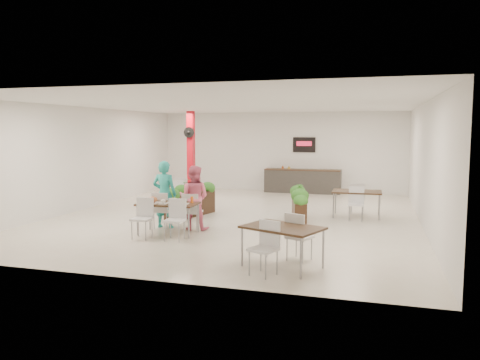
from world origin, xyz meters
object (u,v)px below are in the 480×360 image
service_counter (302,180)px  side_table_c (282,233)px  main_table (168,208)px  planter_left (191,198)px  red_column (191,152)px  diner_man (165,194)px  planter_right (299,203)px  diner_woman (194,198)px  side_table_b (357,195)px  side_table_a (179,188)px

service_counter → side_table_c: size_ratio=1.81×
main_table → planter_left: (-0.34, 2.27, -0.11)m
red_column → main_table: 6.88m
red_column → diner_man: size_ratio=1.87×
diner_man → planter_right: diner_man is taller
red_column → main_table: size_ratio=1.92×
service_counter → diner_woman: size_ratio=1.87×
service_counter → red_column: bearing=-155.0°
diner_man → side_table_b: diner_man is taller
main_table → diner_man: 0.79m
service_counter → main_table: size_ratio=1.80×
main_table → side_table_b: (4.24, 3.57, 0.01)m
side_table_a → side_table_b: (5.52, -0.01, 0.02)m
red_column → side_table_a: 3.18m
red_column → diner_man: 6.12m
main_table → red_column: bearing=107.6°
diner_man → side_table_b: bearing=-150.2°
planter_right → side_table_b: (1.47, 1.18, 0.14)m
planter_left → planter_right: bearing=2.3°
side_table_b → planter_left: bearing=-164.7°
red_column → service_counter: bearing=25.0°
red_column → diner_woman: bearing=-67.1°
planter_right → side_table_c: size_ratio=1.16×
side_table_a → side_table_b: bearing=-15.5°
service_counter → diner_woman: (-1.53, -7.70, 0.31)m
diner_woman → side_table_a: size_ratio=0.96×
red_column → side_table_b: red_column is taller
planter_left → side_table_a: 1.62m
main_table → side_table_c: size_ratio=1.00×
side_table_a → side_table_c: same height
side_table_b → service_counter: bearing=115.1°
planter_left → side_table_b: size_ratio=1.27×
side_table_b → red_column: bearing=154.6°
service_counter → diner_woman: bearing=-101.2°
side_table_a → diner_man: bearing=-88.5°
red_column → side_table_b: size_ratio=1.97×
main_table → diner_woman: diner_woman is taller
side_table_a → service_counter: bearing=40.6°
red_column → side_table_a: red_column is taller
red_column → side_table_b: (6.30, -2.92, -1.00)m
diner_woman → side_table_b: size_ratio=0.99×
side_table_a → planter_right: bearing=-31.8°
diner_woman → planter_right: size_ratio=0.83×
service_counter → side_table_a: (-3.22, -4.77, 0.14)m
red_column → side_table_c: size_ratio=1.93×
main_table → side_table_a: (-1.28, 3.58, -0.01)m
service_counter → planter_right: 6.02m
red_column → planter_left: (1.72, -4.23, -1.11)m
planter_right → side_table_c: planter_right is taller
service_counter → side_table_b: service_counter is taller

